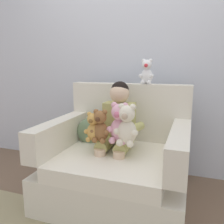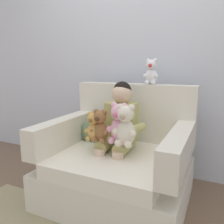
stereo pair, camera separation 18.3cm
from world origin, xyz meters
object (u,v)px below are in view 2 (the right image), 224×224
Objects in this scene: plush_pink at (119,124)px; plush_honey at (93,127)px; plush_white_on_backrest at (151,73)px; throw_pillow at (94,131)px; plush_cream at (126,126)px; seated_child at (119,125)px; plush_brown at (100,127)px; armchair at (119,164)px.

plush_pink is 0.22m from plush_honey.
plush_white_on_backrest is 0.90× the size of throw_pillow.
seated_child is at bearing 113.15° from plush_cream.
plush_honey is (-0.14, -0.18, 0.01)m from seated_child.
plush_honey is (-0.06, -0.00, -0.01)m from plush_brown.
plush_cream is at bearing -44.86° from plush_pink.
plush_honey is at bearing -61.72° from throw_pillow.
seated_child is 3.08× the size of plush_brown.
plush_pink reaches higher than plush_cream.
plush_cream is 1.39× the size of plush_white_on_backrest.
plush_brown is 1.11× the size of plush_honey.
throw_pillow is (-0.48, -0.22, -0.55)m from plush_white_on_backrest.
plush_pink is at bearing -101.26° from plush_white_on_backrest.
seated_child is at bearing 95.32° from plush_pink.
plush_pink is at bearing -34.09° from throw_pillow.
seated_child is at bearing -18.64° from throw_pillow.
armchair is 0.87m from plush_white_on_backrest.
seated_child is 2.54× the size of plush_cream.
armchair is at bearing 92.78° from plush_pink.
plush_cream reaches higher than plush_brown.
seated_child reaches higher than plush_pink.
plush_brown is 0.06m from plush_honey.
plush_brown is 0.37m from throw_pillow.
armchair is 4.43× the size of throw_pillow.
plush_white_on_backrest is (0.16, 0.36, 0.77)m from armchair.
plush_pink reaches higher than plush_brown.
plush_brown is (-0.15, -0.03, -0.03)m from plush_pink.
plush_pink reaches higher than plush_honey.
plush_white_on_backrest reaches higher than throw_pillow.
plush_honey is (-0.21, -0.04, -0.04)m from plush_pink.
armchair is 0.34m from seated_child.
plush_pink is at bearing -1.04° from plush_brown.
armchair is at bearing -65.50° from seated_child.
armchair is at bearing -111.26° from plush_white_on_backrest.
armchair reaches higher than plush_honey.
plush_brown is at bearing 166.13° from plush_cream.
seated_child is 0.23m from plush_honey.
plush_brown is at bearing 12.65° from plush_honey.
plush_white_on_backrest is (0.12, 0.47, 0.39)m from plush_pink.
plush_cream is at bearing -13.78° from plush_brown.
plush_honey is at bearing -120.22° from plush_white_on_backrest.
armchair reaches higher than plush_cream.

